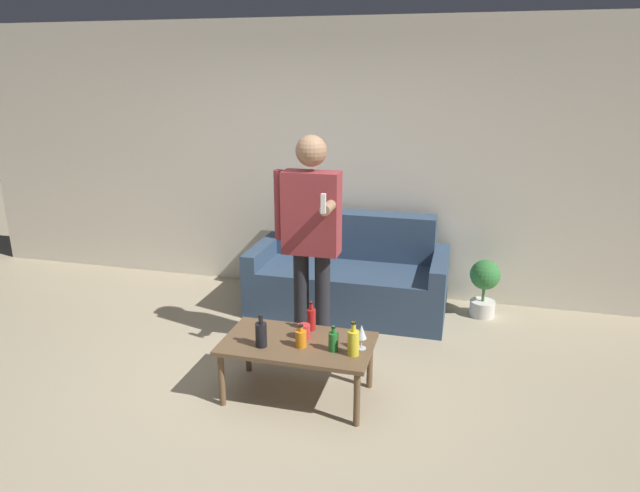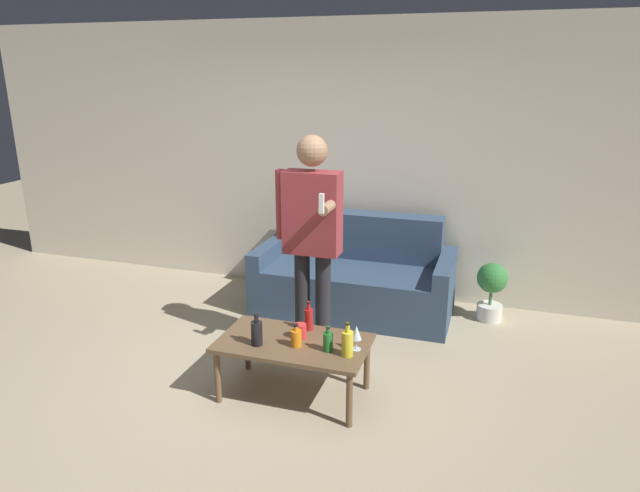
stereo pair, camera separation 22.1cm
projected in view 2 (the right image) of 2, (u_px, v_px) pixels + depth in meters
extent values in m
plane|color=tan|center=(241.00, 402.00, 3.99)|extent=(16.00, 16.00, 0.00)
cube|color=beige|center=(336.00, 161.00, 5.70)|extent=(8.00, 0.06, 2.70)
cube|color=#334760|center=(350.00, 293.00, 5.32)|extent=(1.56, 0.63, 0.45)
cube|color=#334760|center=(362.00, 257.00, 5.65)|extent=(1.56, 0.25, 0.90)
cube|color=#334760|center=(271.00, 272.00, 5.66)|extent=(0.14, 0.88, 0.60)
cube|color=#334760|center=(444.00, 291.00, 5.16)|extent=(0.14, 0.88, 0.60)
cube|color=brown|center=(293.00, 343.00, 3.96)|extent=(1.04, 0.59, 0.03)
cylinder|color=brown|center=(218.00, 377.00, 3.94)|extent=(0.04, 0.04, 0.39)
cylinder|color=brown|center=(349.00, 400.00, 3.66)|extent=(0.04, 0.04, 0.39)
cylinder|color=brown|center=(247.00, 345.00, 4.38)|extent=(0.04, 0.04, 0.39)
cylinder|color=brown|center=(367.00, 364.00, 4.11)|extent=(0.04, 0.04, 0.39)
cylinder|color=#23752D|center=(328.00, 342.00, 3.80)|extent=(0.07, 0.07, 0.13)
cylinder|color=#23752D|center=(328.00, 330.00, 3.78)|extent=(0.03, 0.03, 0.05)
cylinder|color=black|center=(328.00, 327.00, 3.77)|extent=(0.03, 0.03, 0.01)
cylinder|color=#B21E1E|center=(309.00, 319.00, 4.11)|extent=(0.06, 0.06, 0.16)
cylinder|color=#B21E1E|center=(309.00, 306.00, 4.08)|extent=(0.02, 0.02, 0.06)
cylinder|color=black|center=(309.00, 302.00, 4.07)|extent=(0.03, 0.03, 0.01)
cylinder|color=orange|center=(296.00, 338.00, 3.87)|extent=(0.08, 0.08, 0.12)
cylinder|color=orange|center=(296.00, 327.00, 3.84)|extent=(0.03, 0.03, 0.05)
cylinder|color=black|center=(296.00, 325.00, 3.84)|extent=(0.03, 0.03, 0.01)
cylinder|color=black|center=(257.00, 333.00, 3.88)|extent=(0.08, 0.08, 0.17)
cylinder|color=black|center=(256.00, 318.00, 3.85)|extent=(0.03, 0.03, 0.07)
cylinder|color=black|center=(256.00, 314.00, 3.84)|extent=(0.03, 0.03, 0.01)
cylinder|color=yellow|center=(347.00, 344.00, 3.73)|extent=(0.08, 0.08, 0.17)
cylinder|color=yellow|center=(348.00, 327.00, 3.70)|extent=(0.03, 0.03, 0.07)
cylinder|color=black|center=(348.00, 324.00, 3.69)|extent=(0.03, 0.03, 0.01)
cylinder|color=silver|center=(356.00, 349.00, 3.84)|extent=(0.07, 0.07, 0.01)
cylinder|color=silver|center=(356.00, 344.00, 3.83)|extent=(0.01, 0.01, 0.07)
cone|color=silver|center=(356.00, 332.00, 3.80)|extent=(0.07, 0.07, 0.10)
cylinder|color=red|center=(300.00, 331.00, 3.99)|extent=(0.09, 0.09, 0.10)
cylinder|color=#232328|center=(302.00, 302.00, 4.60)|extent=(0.12, 0.12, 0.86)
cylinder|color=#232328|center=(323.00, 305.00, 4.55)|extent=(0.12, 0.12, 0.86)
cube|color=#933338|center=(312.00, 213.00, 4.36)|extent=(0.44, 0.19, 0.64)
sphere|color=#9E7556|center=(312.00, 151.00, 4.21)|extent=(0.24, 0.24, 0.24)
cylinder|color=#933338|center=(281.00, 204.00, 4.42)|extent=(0.08, 0.08, 0.55)
cylinder|color=#9E7556|center=(329.00, 206.00, 4.15)|extent=(0.08, 0.29, 0.08)
cube|color=white|center=(322.00, 204.00, 3.97)|extent=(0.03, 0.03, 0.14)
cylinder|color=silver|center=(489.00, 312.00, 5.29)|extent=(0.23, 0.23, 0.15)
cylinder|color=#476B38|center=(491.00, 296.00, 5.24)|extent=(0.03, 0.03, 0.17)
sphere|color=#337A38|center=(492.00, 278.00, 5.19)|extent=(0.28, 0.28, 0.28)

